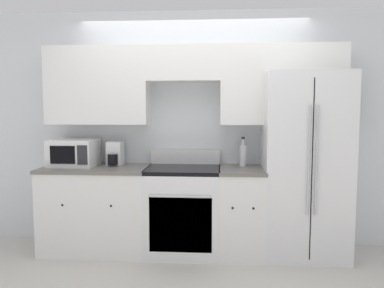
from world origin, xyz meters
TOP-DOWN VIEW (x-y plane):
  - ground_plane at (0.00, 0.00)m, footprint 12.00×12.00m
  - wall_back at (0.01, 0.59)m, footprint 8.00×0.39m
  - lower_cabinets_left at (-1.03, 0.31)m, footprint 1.12×0.64m
  - lower_cabinets_right at (0.51, 0.31)m, footprint 0.47×0.64m
  - oven_range at (-0.09, 0.31)m, footprint 0.77×0.65m
  - refrigerator at (1.16, 0.36)m, footprint 0.84×0.75m
  - microwave at (-1.29, 0.37)m, footprint 0.47×0.42m
  - bottle at (0.54, 0.48)m, footprint 0.08×0.08m
  - coffee_maker at (-0.86, 0.47)m, footprint 0.16×0.26m

SIDE VIEW (x-z plane):
  - ground_plane at x=0.00m, z-range 0.00..0.00m
  - lower_cabinets_left at x=-1.03m, z-range 0.00..0.91m
  - lower_cabinets_right at x=0.51m, z-range 0.00..0.91m
  - oven_range at x=-0.09m, z-range -0.07..1.00m
  - refrigerator at x=1.16m, z-range 0.00..1.89m
  - coffee_maker at x=-0.86m, z-range 0.90..1.16m
  - bottle at x=0.54m, z-range 0.88..1.19m
  - microwave at x=-1.29m, z-range 0.91..1.19m
  - wall_back at x=0.01m, z-range 0.19..2.79m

